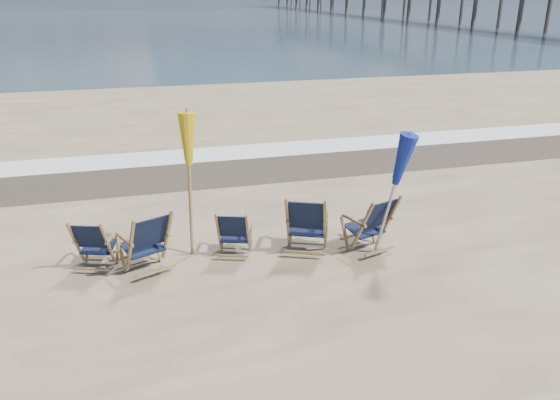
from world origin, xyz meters
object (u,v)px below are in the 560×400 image
(beach_chair_3, at_px, (325,226))
(umbrella_blue, at_px, (393,163))
(beach_chair_0, at_px, (108,246))
(beach_chair_4, at_px, (389,221))
(beach_chair_1, at_px, (167,238))
(beach_chair_2, at_px, (248,234))
(umbrella_yellow, at_px, (187,148))

(beach_chair_3, bearing_deg, umbrella_blue, -170.32)
(beach_chair_3, distance_m, umbrella_blue, 1.51)
(beach_chair_0, relative_size, beach_chair_3, 0.83)
(beach_chair_4, xyz_separation_m, umbrella_blue, (-0.13, -0.22, 1.10))
(beach_chair_0, height_order, beach_chair_1, beach_chair_1)
(beach_chair_1, relative_size, beach_chair_2, 1.24)
(beach_chair_4, xyz_separation_m, umbrella_yellow, (-3.27, 0.78, 1.31))
(beach_chair_1, distance_m, beach_chair_4, 3.72)
(beach_chair_2, bearing_deg, umbrella_blue, -173.63)
(beach_chair_2, xyz_separation_m, umbrella_blue, (2.27, -0.51, 1.20))
(beach_chair_4, bearing_deg, beach_chair_0, -22.91)
(umbrella_blue, bearing_deg, beach_chair_1, 172.26)
(beach_chair_1, relative_size, beach_chair_3, 0.98)
(beach_chair_1, distance_m, beach_chair_3, 2.57)
(beach_chair_0, xyz_separation_m, beach_chair_4, (4.63, -0.40, 0.08))
(beach_chair_0, bearing_deg, beach_chair_3, -166.87)
(beach_chair_4, bearing_deg, beach_chair_3, -19.43)
(umbrella_blue, bearing_deg, beach_chair_0, 172.15)
(beach_chair_0, bearing_deg, beach_chair_1, -169.01)
(beach_chair_2, bearing_deg, beach_chair_3, -172.81)
(umbrella_yellow, bearing_deg, beach_chair_4, -13.40)
(beach_chair_4, bearing_deg, umbrella_yellow, -31.33)
(beach_chair_1, bearing_deg, umbrella_yellow, -154.18)
(beach_chair_3, relative_size, umbrella_blue, 0.51)
(beach_chair_0, height_order, umbrella_yellow, umbrella_yellow)
(beach_chair_3, bearing_deg, umbrella_yellow, 3.76)
(beach_chair_4, height_order, umbrella_blue, umbrella_blue)
(beach_chair_0, distance_m, umbrella_yellow, 1.98)
(beach_chair_1, bearing_deg, beach_chair_2, 157.84)
(beach_chair_2, distance_m, beach_chair_4, 2.43)
(umbrella_yellow, xyz_separation_m, umbrella_blue, (3.13, -1.00, -0.21))
(beach_chair_4, relative_size, umbrella_blue, 0.50)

